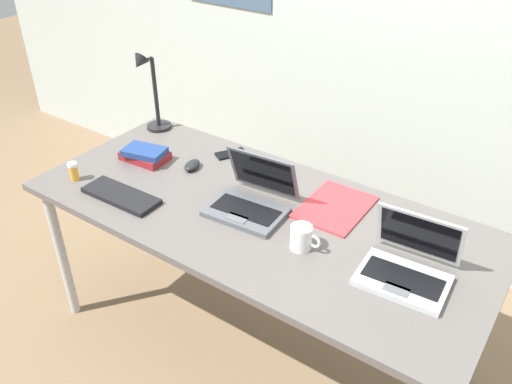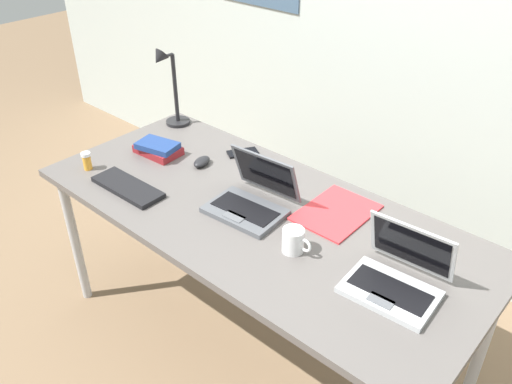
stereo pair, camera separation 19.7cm
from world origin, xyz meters
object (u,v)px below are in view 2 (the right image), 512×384
computer_mouse (202,162)px  cell_phone (243,153)px  laptop_front_right (251,199)px  external_keyboard (128,187)px  paper_folder_mid_desk (336,212)px  book_stack (158,148)px  pill_bottle (87,161)px  coffee_mug (294,241)px  desk_lamp (170,88)px  laptop_far_corner (396,277)px

computer_mouse → cell_phone: bearing=58.8°
laptop_front_right → external_keyboard: size_ratio=0.93×
paper_folder_mid_desk → book_stack: bearing=-170.4°
pill_bottle → coffee_mug: bearing=8.5°
desk_lamp → laptop_front_right: size_ratio=1.31×
laptop_far_corner → computer_mouse: size_ratio=3.07×
cell_phone → pill_bottle: size_ratio=1.72×
laptop_far_corner → external_keyboard: size_ratio=0.89×
cell_phone → pill_bottle: pill_bottle is taller
book_stack → coffee_mug: 0.89m
external_keyboard → book_stack: bearing=115.7°
laptop_far_corner → paper_folder_mid_desk: bearing=149.7°
desk_lamp → computer_mouse: (0.40, -0.18, -0.18)m
laptop_far_corner → cell_phone: size_ratio=2.17×
laptop_far_corner → book_stack: (-1.24, 0.07, -0.01)m
pill_bottle → paper_folder_mid_desk: (0.99, 0.43, -0.04)m
external_keyboard → cell_phone: size_ratio=2.43×
laptop_front_right → book_stack: size_ratio=1.41×
computer_mouse → paper_folder_mid_desk: computer_mouse is taller
external_keyboard → paper_folder_mid_desk: bearing=28.7°
computer_mouse → book_stack: 0.23m
pill_bottle → paper_folder_mid_desk: size_ratio=0.25×
laptop_far_corner → pill_bottle: bearing=-170.8°
desk_lamp → book_stack: 0.34m
external_keyboard → pill_bottle: pill_bottle is taller
desk_lamp → external_keyboard: (0.32, -0.51, -0.19)m
desk_lamp → pill_bottle: desk_lamp is taller
laptop_front_right → paper_folder_mid_desk: laptop_front_right is taller
desk_lamp → cell_phone: desk_lamp is taller
computer_mouse → pill_bottle: (-0.34, -0.35, 0.02)m
laptop_far_corner → coffee_mug: laptop_far_corner is taller
external_keyboard → book_stack: (-0.14, 0.27, 0.02)m
pill_bottle → paper_folder_mid_desk: pill_bottle is taller
laptop_front_right → book_stack: laptop_front_right is taller
desk_lamp → laptop_far_corner: (1.41, -0.31, -0.15)m
desk_lamp → computer_mouse: desk_lamp is taller
cell_phone → coffee_mug: 0.72m
cell_phone → desk_lamp: bearing=-147.5°
cell_phone → external_keyboard: bearing=-74.7°
laptop_far_corner → book_stack: 1.24m
computer_mouse → desk_lamp: bearing=142.4°
computer_mouse → pill_bottle: 0.49m
external_keyboard → pill_bottle: (-0.26, -0.01, 0.03)m
computer_mouse → cell_phone: 0.20m
cell_phone → book_stack: (-0.28, -0.26, 0.02)m
pill_bottle → cell_phone: bearing=53.4°
computer_mouse → coffee_mug: bearing=-30.1°
external_keyboard → coffee_mug: (0.74, 0.14, 0.03)m
paper_folder_mid_desk → external_keyboard: bearing=-150.0°
pill_bottle → book_stack: size_ratio=0.36×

